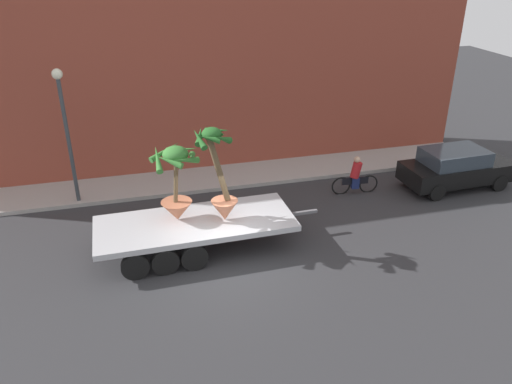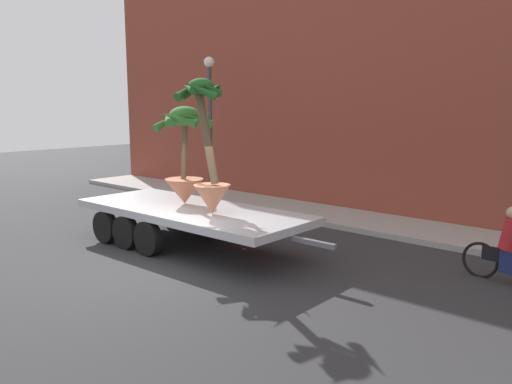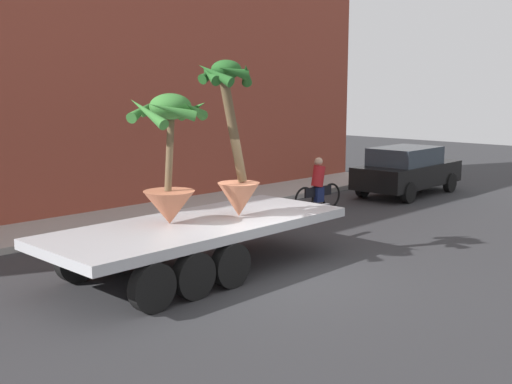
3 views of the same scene
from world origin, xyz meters
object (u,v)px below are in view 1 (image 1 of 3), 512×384
Objects in this scene: potted_palm_middle at (176,185)px; cyclist at (355,177)px; flatbed_trailer at (187,228)px; parked_car at (456,168)px; street_lamp at (65,120)px; potted_palm_rear at (219,180)px.

cyclist is at bearing 16.93° from potted_palm_middle.
flatbed_trailer is 10.92m from parked_car.
cyclist is (6.96, 2.12, -1.49)m from potted_palm_middle.
street_lamp reaches higher than cyclist.
cyclist is at bearing -9.98° from street_lamp.
potted_palm_rear is 1.26× the size of potted_palm_middle.
potted_palm_rear reaches higher than cyclist.
parked_car is 0.91× the size of street_lamp.
potted_palm_middle reaches higher than parked_car.
potted_palm_rear is 1.64× the size of cyclist.
flatbed_trailer is 1.47× the size of street_lamp.
potted_palm_rear is 6.46m from cyclist.
cyclist reaches higher than flatbed_trailer.
flatbed_trailer is at bearing -50.20° from street_lamp.
parked_car is at bearing -9.15° from street_lamp.
flatbed_trailer is at bearing -160.72° from cyclist.
cyclist is at bearing 23.66° from potted_palm_rear.
potted_palm_middle is 0.55× the size of parked_car.
potted_palm_middle is at bearing 132.07° from flatbed_trailer.
cyclist is at bearing 172.96° from parked_car.
potted_palm_rear is at bearing -8.10° from flatbed_trailer.
street_lamp is (-10.21, 1.80, 2.56)m from cyclist.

